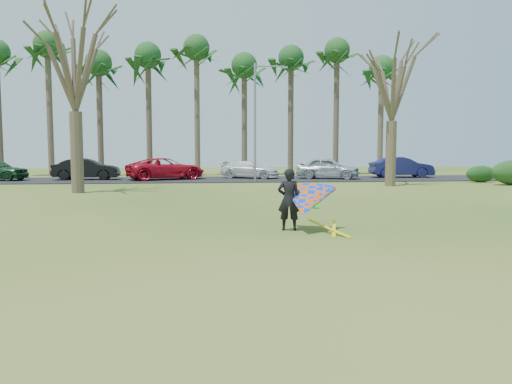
{
  "coord_description": "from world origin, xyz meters",
  "views": [
    {
      "loc": [
        -1.42,
        -11.73,
        2.31
      ],
      "look_at": [
        0.0,
        2.0,
        1.1
      ],
      "focal_mm": 35.0,
      "sensor_mm": 36.0,
      "label": 1
    }
  ],
  "objects": [
    {
      "name": "car_1",
      "position": [
        -9.91,
        25.33,
        0.82
      ],
      "size": [
        4.63,
        1.62,
        1.53
      ],
      "primitive_type": "imported",
      "rotation": [
        0.0,
        0.0,
        1.57
      ],
      "color": "black",
      "rests_on": "parking_strip"
    },
    {
      "name": "palm_8",
      "position": [
        10.0,
        31.0,
        10.52
      ],
      "size": [
        4.84,
        4.84,
        12.24
      ],
      "color": "#4E402F",
      "rests_on": "ground"
    },
    {
      "name": "car_4",
      "position": [
        7.75,
        24.7,
        0.85
      ],
      "size": [
        5.0,
        3.52,
        1.58
      ],
      "primitive_type": "imported",
      "rotation": [
        0.0,
        0.0,
        1.17
      ],
      "color": "#A9B0B7",
      "rests_on": "parking_strip"
    },
    {
      "name": "palm_5",
      "position": [
        -2.0,
        31.0,
        10.52
      ],
      "size": [
        4.84,
        4.84,
        12.24
      ],
      "color": "#4D3F2E",
      "rests_on": "ground"
    },
    {
      "name": "palm_6",
      "position": [
        2.0,
        31.0,
        9.17
      ],
      "size": [
        4.84,
        4.84,
        10.84
      ],
      "color": "#4A3D2C",
      "rests_on": "ground"
    },
    {
      "name": "bare_tree_right",
      "position": [
        10.0,
        18.0,
        6.57
      ],
      "size": [
        6.27,
        6.27,
        9.21
      ],
      "color": "#4D402E",
      "rests_on": "ground"
    },
    {
      "name": "palm_3",
      "position": [
        -10.0,
        31.0,
        9.17
      ],
      "size": [
        4.84,
        4.84,
        10.84
      ],
      "color": "#48372B",
      "rests_on": "ground"
    },
    {
      "name": "palm_4",
      "position": [
        -6.0,
        31.0,
        9.85
      ],
      "size": [
        4.84,
        4.84,
        11.54
      ],
      "color": "brown",
      "rests_on": "ground"
    },
    {
      "name": "bare_tree_left",
      "position": [
        -8.0,
        15.0,
        6.92
      ],
      "size": [
        6.6,
        6.6,
        9.7
      ],
      "color": "#4E3D2F",
      "rests_on": "ground"
    },
    {
      "name": "kite_flyer",
      "position": [
        1.33,
        1.82,
        0.85
      ],
      "size": [
        2.13,
        2.39,
        2.02
      ],
      "color": "black",
      "rests_on": "ground"
    },
    {
      "name": "car_5",
      "position": [
        13.87,
        25.8,
        0.85
      ],
      "size": [
        4.89,
        1.9,
        1.59
      ],
      "primitive_type": "imported",
      "rotation": [
        0.0,
        0.0,
        1.53
      ],
      "color": "#191B4C",
      "rests_on": "parking_strip"
    },
    {
      "name": "parking_strip",
      "position": [
        0.0,
        25.0,
        0.03
      ],
      "size": [
        46.0,
        7.0,
        0.06
      ],
      "primitive_type": "cube",
      "color": "black",
      "rests_on": "ground"
    },
    {
      "name": "streetlight",
      "position": [
        2.16,
        22.0,
        4.46
      ],
      "size": [
        2.28,
        0.18,
        8.0
      ],
      "color": "gray",
      "rests_on": "ground"
    },
    {
      "name": "ground",
      "position": [
        0.0,
        0.0,
        0.0
      ],
      "size": [
        100.0,
        100.0,
        0.0
      ],
      "primitive_type": "plane",
      "color": "#1E4E11",
      "rests_on": "ground"
    },
    {
      "name": "palm_9",
      "position": [
        14.0,
        31.0,
        9.17
      ],
      "size": [
        4.84,
        4.84,
        10.84
      ],
      "color": "brown",
      "rests_on": "ground"
    },
    {
      "name": "palm_2",
      "position": [
        -14.0,
        31.0,
        10.52
      ],
      "size": [
        4.84,
        4.84,
        12.24
      ],
      "color": "brown",
      "rests_on": "ground"
    },
    {
      "name": "hedge_far",
      "position": [
        17.36,
        20.5,
        0.57
      ],
      "size": [
        2.06,
        0.97,
        1.14
      ],
      "primitive_type": "ellipsoid",
      "color": "#143915",
      "rests_on": "ground"
    },
    {
      "name": "car_2",
      "position": [
        -4.22,
        25.03,
        0.84
      ],
      "size": [
        6.17,
        4.56,
        1.56
      ],
      "primitive_type": "imported",
      "rotation": [
        0.0,
        0.0,
        1.97
      ],
      "color": "red",
      "rests_on": "parking_strip"
    },
    {
      "name": "palm_7",
      "position": [
        6.0,
        31.0,
        9.85
      ],
      "size": [
        4.84,
        4.84,
        11.54
      ],
      "color": "#47382A",
      "rests_on": "ground"
    },
    {
      "name": "car_3",
      "position": [
        1.99,
        25.92,
        0.71
      ],
      "size": [
        4.85,
        3.54,
        1.3
      ],
      "primitive_type": "imported",
      "rotation": [
        0.0,
        0.0,
        1.14
      ],
      "color": "white",
      "rests_on": "parking_strip"
    }
  ]
}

